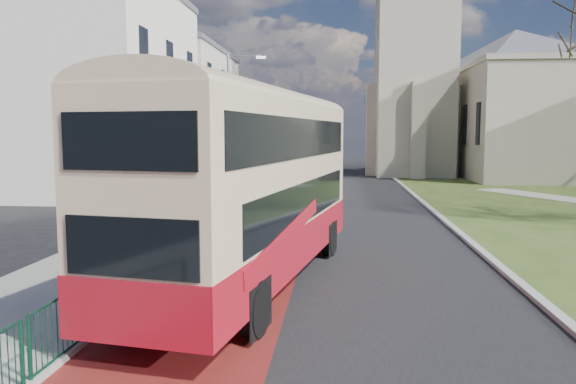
# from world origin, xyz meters

# --- Properties ---
(ground) EXTENTS (160.00, 160.00, 0.00)m
(ground) POSITION_xyz_m (0.00, 0.00, 0.00)
(ground) COLOR black
(ground) RESTS_ON ground
(road_carriageway) EXTENTS (9.00, 120.00, 0.01)m
(road_carriageway) POSITION_xyz_m (1.50, 20.00, 0.01)
(road_carriageway) COLOR black
(road_carriageway) RESTS_ON ground
(bus_lane) EXTENTS (3.40, 120.00, 0.01)m
(bus_lane) POSITION_xyz_m (-1.20, 20.00, 0.01)
(bus_lane) COLOR #591414
(bus_lane) RESTS_ON ground
(pavement_west) EXTENTS (4.00, 120.00, 0.12)m
(pavement_west) POSITION_xyz_m (-5.00, 20.00, 0.06)
(pavement_west) COLOR gray
(pavement_west) RESTS_ON ground
(kerb_west) EXTENTS (0.25, 120.00, 0.13)m
(kerb_west) POSITION_xyz_m (-3.00, 20.00, 0.07)
(kerb_west) COLOR #999993
(kerb_west) RESTS_ON ground
(kerb_east) EXTENTS (0.25, 80.00, 0.13)m
(kerb_east) POSITION_xyz_m (6.10, 22.00, 0.07)
(kerb_east) COLOR #999993
(kerb_east) RESTS_ON ground
(pedestrian_railing) EXTENTS (0.07, 24.00, 1.12)m
(pedestrian_railing) POSITION_xyz_m (-2.95, 4.00, 0.55)
(pedestrian_railing) COLOR #0E3E29
(pedestrian_railing) RESTS_ON ground
(gothic_church) EXTENTS (16.38, 18.00, 40.00)m
(gothic_church) POSITION_xyz_m (12.56, 38.00, 13.13)
(gothic_church) COLOR gray
(gothic_church) RESTS_ON ground
(street_block_near) EXTENTS (10.30, 14.30, 13.00)m
(street_block_near) POSITION_xyz_m (-14.00, 22.00, 6.51)
(street_block_near) COLOR silver
(street_block_near) RESTS_ON ground
(street_block_far) EXTENTS (10.30, 16.30, 11.50)m
(street_block_far) POSITION_xyz_m (-14.00, 38.00, 5.76)
(street_block_far) COLOR beige
(street_block_far) RESTS_ON ground
(streetlamp) EXTENTS (2.13, 0.18, 8.00)m
(streetlamp) POSITION_xyz_m (-4.35, 18.00, 4.59)
(streetlamp) COLOR gray
(streetlamp) RESTS_ON pavement_west
(bus) EXTENTS (4.52, 11.60, 4.73)m
(bus) POSITION_xyz_m (-0.53, 0.98, 2.70)
(bus) COLOR maroon
(bus) RESTS_ON ground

